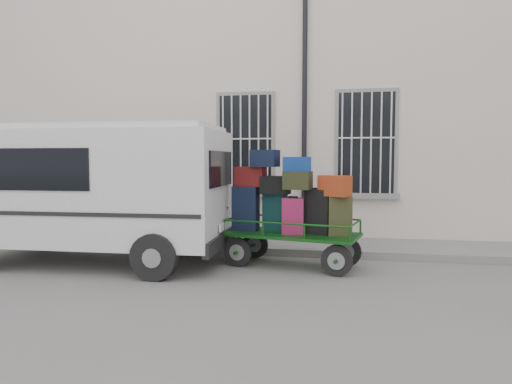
% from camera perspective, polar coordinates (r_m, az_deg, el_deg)
% --- Properties ---
extents(ground, '(80.00, 80.00, 0.00)m').
position_cam_1_polar(ground, '(7.76, -2.82, -9.98)').
color(ground, slate).
rests_on(ground, ground).
extents(building, '(24.00, 5.15, 6.00)m').
position_cam_1_polar(building, '(12.99, 2.68, 8.97)').
color(building, beige).
rests_on(building, ground).
extents(sidewalk, '(24.00, 1.70, 0.15)m').
position_cam_1_polar(sidewalk, '(9.85, 0.09, -6.52)').
color(sidewalk, slate).
rests_on(sidewalk, ground).
extents(luggage_cart, '(2.74, 1.51, 2.05)m').
position_cam_1_polar(luggage_cart, '(8.04, 4.15, -2.12)').
color(luggage_cart, black).
rests_on(luggage_cart, ground).
extents(van, '(4.98, 2.34, 2.48)m').
position_cam_1_polar(van, '(8.79, -19.96, 0.81)').
color(van, silver).
rests_on(van, ground).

